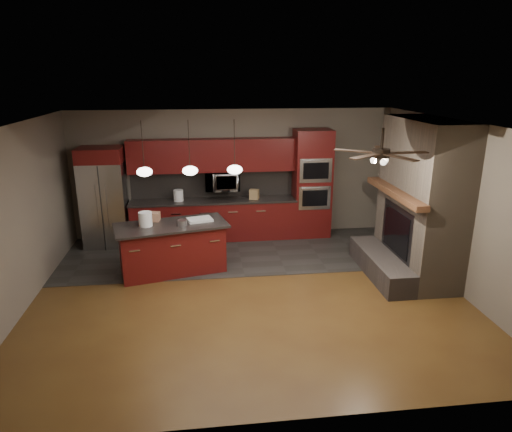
{
  "coord_description": "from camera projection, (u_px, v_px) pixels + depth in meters",
  "views": [
    {
      "loc": [
        -0.72,
        -6.89,
        3.51
      ],
      "look_at": [
        0.2,
        0.6,
        1.15
      ],
      "focal_mm": 32.0,
      "sensor_mm": 36.0,
      "label": 1
    }
  ],
  "objects": [
    {
      "name": "pendant_center",
      "position": [
        190.0,
        170.0,
        7.63
      ],
      "size": [
        0.26,
        0.26,
        0.92
      ],
      "color": "black",
      "rests_on": "ceiling"
    },
    {
      "name": "right_wall",
      "position": [
        455.0,
        205.0,
        7.65
      ],
      "size": [
        0.02,
        6.0,
        2.8
      ],
      "primitive_type": "cube",
      "color": "#645950",
      "rests_on": "ground"
    },
    {
      "name": "left_wall",
      "position": [
        16.0,
        221.0,
        6.84
      ],
      "size": [
        0.02,
        6.0,
        2.8
      ],
      "primitive_type": "cube",
      "color": "#645950",
      "rests_on": "ground"
    },
    {
      "name": "back_wall",
      "position": [
        234.0,
        174.0,
        10.09
      ],
      "size": [
        7.0,
        0.02,
        2.8
      ],
      "primitive_type": "cube",
      "color": "#645950",
      "rests_on": "ground"
    },
    {
      "name": "pendant_left",
      "position": [
        144.0,
        172.0,
        7.55
      ],
      "size": [
        0.26,
        0.26,
        0.92
      ],
      "color": "black",
      "rests_on": "ceiling"
    },
    {
      "name": "back_cabinetry",
      "position": [
        213.0,
        199.0,
        9.94
      ],
      "size": [
        3.59,
        0.64,
        2.2
      ],
      "color": "#530F10",
      "rests_on": "ground"
    },
    {
      "name": "ceiling_fan",
      "position": [
        381.0,
        153.0,
        6.38
      ],
      "size": [
        1.27,
        1.33,
        0.41
      ],
      "color": "black",
      "rests_on": "ceiling"
    },
    {
      "name": "counter_bucket",
      "position": [
        178.0,
        195.0,
        9.77
      ],
      "size": [
        0.23,
        0.23,
        0.24
      ],
      "primitive_type": "cylinder",
      "rotation": [
        0.0,
        0.0,
        -0.11
      ],
      "color": "white",
      "rests_on": "back_cabinetry"
    },
    {
      "name": "paint_tray",
      "position": [
        200.0,
        220.0,
        8.41
      ],
      "size": [
        0.51,
        0.41,
        0.04
      ],
      "primitive_type": "cube",
      "rotation": [
        0.0,
        0.0,
        0.25
      ],
      "color": "silver",
      "rests_on": "kitchen_island"
    },
    {
      "name": "refrigerator",
      "position": [
        104.0,
        197.0,
        9.51
      ],
      "size": [
        0.9,
        0.75,
        2.09
      ],
      "color": "silver",
      "rests_on": "ground"
    },
    {
      "name": "paint_can",
      "position": [
        182.0,
        223.0,
        8.11
      ],
      "size": [
        0.21,
        0.21,
        0.11
      ],
      "primitive_type": "cylinder",
      "rotation": [
        0.0,
        0.0,
        0.38
      ],
      "color": "#AEAEB3",
      "rests_on": "kitchen_island"
    },
    {
      "name": "kitchen_island",
      "position": [
        172.0,
        248.0,
        8.34
      ],
      "size": [
        2.14,
        1.33,
        0.92
      ],
      "rotation": [
        0.0,
        0.0,
        0.23
      ],
      "color": "#530F10",
      "rests_on": "ground"
    },
    {
      "name": "white_bucket",
      "position": [
        145.0,
        219.0,
        8.08
      ],
      "size": [
        0.28,
        0.28,
        0.26
      ],
      "primitive_type": "cylinder",
      "rotation": [
        0.0,
        0.0,
        -0.2
      ],
      "color": "white",
      "rests_on": "kitchen_island"
    },
    {
      "name": "ceiling",
      "position": [
        248.0,
        124.0,
        6.83
      ],
      "size": [
        7.0,
        6.0,
        0.02
      ],
      "primitive_type": "cube",
      "color": "white",
      "rests_on": "back_wall"
    },
    {
      "name": "cardboard_box",
      "position": [
        153.0,
        217.0,
        8.39
      ],
      "size": [
        0.28,
        0.22,
        0.16
      ],
      "primitive_type": "cube",
      "rotation": [
        0.0,
        0.0,
        -0.16
      ],
      "color": "#A37054",
      "rests_on": "kitchen_island"
    },
    {
      "name": "counter_box",
      "position": [
        254.0,
        194.0,
        9.92
      ],
      "size": [
        0.23,
        0.21,
        0.21
      ],
      "primitive_type": "cube",
      "rotation": [
        0.0,
        0.0,
        -0.36
      ],
      "color": "#A08052",
      "rests_on": "back_cabinetry"
    },
    {
      "name": "pendant_right",
      "position": [
        235.0,
        169.0,
        7.72
      ],
      "size": [
        0.26,
        0.26,
        0.92
      ],
      "color": "black",
      "rests_on": "ceiling"
    },
    {
      "name": "slate_tile_patch",
      "position": [
        239.0,
        252.0,
        9.37
      ],
      "size": [
        7.0,
        2.4,
        0.01
      ],
      "primitive_type": "cube",
      "color": "#2B2927",
      "rests_on": "ground"
    },
    {
      "name": "microwave",
      "position": [
        222.0,
        181.0,
        9.85
      ],
      "size": [
        0.73,
        0.41,
        0.5
      ],
      "primitive_type": "imported",
      "color": "silver",
      "rests_on": "back_cabinetry"
    },
    {
      "name": "oven_tower",
      "position": [
        312.0,
        184.0,
        10.05
      ],
      "size": [
        0.8,
        0.63,
        2.38
      ],
      "color": "#530F10",
      "rests_on": "ground"
    },
    {
      "name": "ground",
      "position": [
        248.0,
        292.0,
        7.66
      ],
      "size": [
        7.0,
        7.0,
        0.0
      ],
      "primitive_type": "plane",
      "color": "brown",
      "rests_on": "ground"
    },
    {
      "name": "fireplace_column",
      "position": [
        417.0,
        206.0,
        8.01
      ],
      "size": [
        1.3,
        2.1,
        2.8
      ],
      "color": "#756554",
      "rests_on": "ground"
    }
  ]
}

